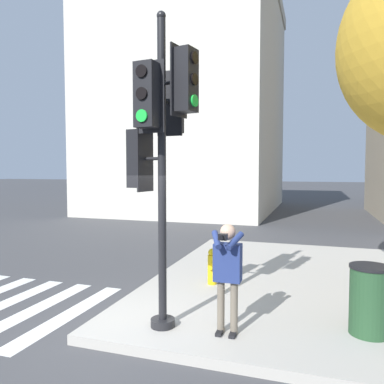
# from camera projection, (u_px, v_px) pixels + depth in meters

# --- Properties ---
(ground_plane) EXTENTS (160.00, 160.00, 0.00)m
(ground_plane) POSITION_uv_depth(u_px,v_px,m) (115.00, 336.00, 5.83)
(ground_plane) COLOR #424244
(sidewalk_corner) EXTENTS (8.00, 8.00, 0.15)m
(sidewalk_corner) POSITION_uv_depth(u_px,v_px,m) (341.00, 286.00, 8.06)
(sidewalk_corner) COLOR #ADA89E
(sidewalk_corner) RESTS_ON ground_plane
(traffic_signal_pole) EXTENTS (1.18, 1.18, 4.78)m
(traffic_signal_pole) POSITION_uv_depth(u_px,v_px,m) (161.00, 130.00, 5.63)
(traffic_signal_pole) COLOR black
(traffic_signal_pole) RESTS_ON sidewalk_corner
(person_photographer) EXTENTS (0.50, 0.53, 1.64)m
(person_photographer) POSITION_uv_depth(u_px,v_px,m) (227.00, 268.00, 5.50)
(person_photographer) COLOR black
(person_photographer) RESTS_ON sidewalk_corner
(fire_hydrant) EXTENTS (0.19, 0.25, 0.77)m
(fire_hydrant) POSITION_uv_depth(u_px,v_px,m) (212.00, 266.00, 7.94)
(fire_hydrant) COLOR yellow
(fire_hydrant) RESTS_ON sidewalk_corner
(trash_bin) EXTENTS (0.59, 0.59, 1.03)m
(trash_bin) POSITION_uv_depth(u_px,v_px,m) (369.00, 300.00, 5.51)
(trash_bin) COLOR #234728
(trash_bin) RESTS_ON sidewalk_corner
(building_left) EXTENTS (10.58, 13.33, 14.18)m
(building_left) POSITION_uv_depth(u_px,v_px,m) (194.00, 101.00, 24.62)
(building_left) COLOR beige
(building_left) RESTS_ON ground_plane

